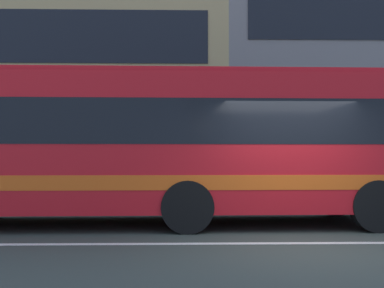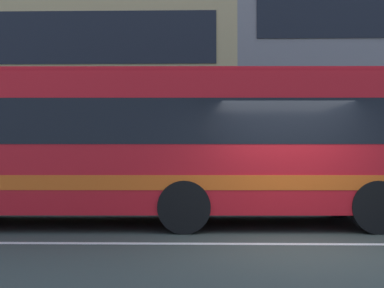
# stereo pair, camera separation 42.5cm
# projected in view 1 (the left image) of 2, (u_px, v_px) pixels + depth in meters

# --- Properties ---
(ground_plane) EXTENTS (160.00, 160.00, 0.00)m
(ground_plane) POSITION_uv_depth(u_px,v_px,m) (306.00, 243.00, 7.56)
(ground_plane) COLOR #374038
(lane_centre_line) EXTENTS (60.00, 0.16, 0.01)m
(lane_centre_line) POSITION_uv_depth(u_px,v_px,m) (306.00, 243.00, 7.56)
(lane_centre_line) COLOR silver
(lane_centre_line) RESTS_ON ground_plane
(hedge_row_far) EXTENTS (14.31, 1.10, 0.98)m
(hedge_row_far) POSITION_uv_depth(u_px,v_px,m) (178.00, 189.00, 13.05)
(hedge_row_far) COLOR #31632C
(hedge_row_far) RESTS_ON ground_plane
(apartment_block_left) EXTENTS (21.05, 8.41, 10.66)m
(apartment_block_left) POSITION_uv_depth(u_px,v_px,m) (4.00, 76.00, 21.96)
(apartment_block_left) COLOR tan
(apartment_block_left) RESTS_ON ground_plane
(transit_bus) EXTENTS (10.60, 2.72, 3.19)m
(transit_bus) POSITION_uv_depth(u_px,v_px,m) (156.00, 142.00, 9.67)
(transit_bus) COLOR red
(transit_bus) RESTS_ON ground_plane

